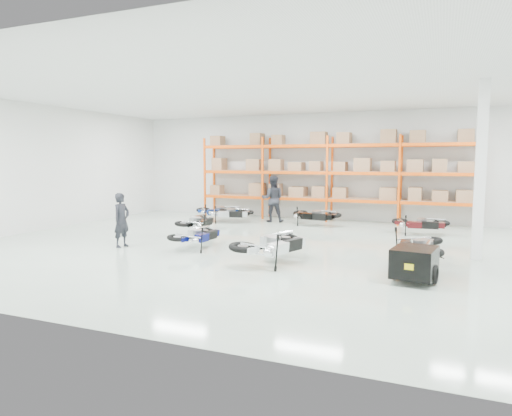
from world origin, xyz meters
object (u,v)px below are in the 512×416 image
at_px(moto_blue_centre, 197,232).
at_px(person_left, 122,220).
at_px(moto_back_d, 420,220).
at_px(moto_silver_left, 273,239).
at_px(moto_black_far_left, 197,219).
at_px(moto_back_a, 219,208).
at_px(person_back, 273,199).
at_px(moto_touring_right, 419,242).
at_px(trailer, 414,262).
at_px(moto_back_b, 229,210).
at_px(moto_back_c, 314,212).

xyz_separation_m(moto_blue_centre, person_left, (-2.20, -0.54, 0.29)).
bearing_deg(moto_back_d, moto_silver_left, 151.13).
height_order(moto_blue_centre, moto_black_far_left, moto_black_far_left).
relative_size(moto_back_a, person_back, 0.90).
height_order(person_left, person_back, person_back).
relative_size(moto_touring_right, moto_back_a, 1.13).
xyz_separation_m(trailer, moto_back_b, (-7.46, 6.75, 0.08)).
relative_size(moto_touring_right, person_back, 1.02).
relative_size(moto_black_far_left, moto_back_a, 0.96).
bearing_deg(moto_touring_right, person_back, 133.15).
height_order(moto_silver_left, trailer, moto_silver_left).
height_order(moto_blue_centre, moto_back_a, moto_back_a).
bearing_deg(moto_back_c, moto_back_d, -88.65).
distance_m(moto_back_a, moto_back_d, 7.96).
bearing_deg(person_left, moto_blue_centre, -71.76).
bearing_deg(moto_back_b, moto_back_d, -103.17).
height_order(moto_black_far_left, person_back, person_back).
distance_m(trailer, moto_back_d, 6.48).
relative_size(moto_touring_right, person_left, 1.22).
relative_size(moto_silver_left, moto_back_d, 1.23).
height_order(moto_blue_centre, moto_back_d, moto_blue_centre).
bearing_deg(moto_back_a, person_left, 161.58).
relative_size(moto_silver_left, moto_black_far_left, 1.20).
distance_m(moto_black_far_left, moto_back_c, 4.66).
bearing_deg(moto_touring_right, moto_blue_centre, -179.57).
relative_size(moto_silver_left, trailer, 1.13).
bearing_deg(moto_back_b, moto_touring_right, -135.71).
relative_size(trailer, moto_back_a, 1.03).
height_order(moto_silver_left, moto_back_a, moto_silver_left).
relative_size(moto_back_b, moto_back_c, 0.95).
bearing_deg(person_left, moto_back_a, 4.33).
bearing_deg(moto_back_a, moto_back_b, -137.07).
height_order(trailer, moto_back_a, moto_back_a).
xyz_separation_m(moto_black_far_left, person_left, (-0.82, -2.97, 0.29)).
relative_size(moto_silver_left, moto_back_b, 1.20).
bearing_deg(moto_back_d, person_back, 77.15).
distance_m(moto_touring_right, person_left, 8.14).
distance_m(moto_touring_right, moto_back_c, 6.90).
height_order(moto_back_b, moto_back_c, moto_back_c).
distance_m(moto_black_far_left, person_back, 4.05).
xyz_separation_m(moto_silver_left, moto_back_d, (3.11, 6.00, -0.11)).
bearing_deg(moto_back_a, moto_touring_right, -142.58).
distance_m(trailer, moto_back_c, 8.25).
distance_m(trailer, moto_back_a, 10.78).
xyz_separation_m(moto_silver_left, moto_back_a, (-4.83, 6.62, -0.08)).
distance_m(moto_touring_right, moto_back_b, 9.06).
height_order(moto_black_far_left, trailer, moto_black_far_left).
bearing_deg(moto_blue_centre, person_left, 18.94).
bearing_deg(moto_black_far_left, moto_back_b, -90.51).
xyz_separation_m(moto_black_far_left, moto_touring_right, (7.29, -2.25, 0.09)).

